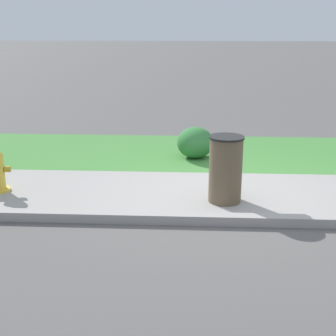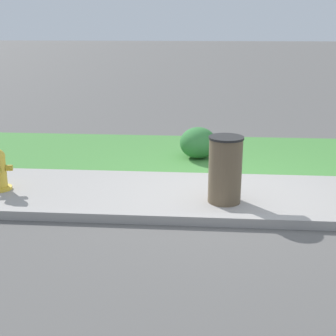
{
  "view_description": "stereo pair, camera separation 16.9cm",
  "coord_description": "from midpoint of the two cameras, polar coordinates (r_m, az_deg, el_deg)",
  "views": [
    {
      "loc": [
        -0.45,
        -6.32,
        2.35
      ],
      "look_at": [
        -0.79,
        -0.06,
        0.4
      ],
      "focal_mm": 50.0,
      "sensor_mm": 36.0,
      "label": 1
    },
    {
      "loc": [
        -0.28,
        -6.31,
        2.35
      ],
      "look_at": [
        -0.79,
        -0.06,
        0.4
      ],
      "focal_mm": 50.0,
      "sensor_mm": 36.0,
      "label": 2
    }
  ],
  "objects": [
    {
      "name": "sidewalk_pavement",
      "position": [
        6.74,
        7.47,
        -3.21
      ],
      "size": [
        18.0,
        1.93,
        0.01
      ],
      "primitive_type": "cube",
      "color": "#9E9993",
      "rests_on": "ground"
    },
    {
      "name": "ground_plane",
      "position": [
        6.75,
        7.47,
        -3.25
      ],
      "size": [
        120.0,
        120.0,
        0.0
      ],
      "primitive_type": "plane",
      "color": "#5B5956"
    },
    {
      "name": "grass_verge",
      "position": [
        8.91,
        6.82,
        1.89
      ],
      "size": [
        18.0,
        2.62,
        0.01
      ],
      "primitive_type": "cube",
      "color": "#47893D",
      "rests_on": "ground"
    },
    {
      "name": "trash_bin",
      "position": [
        6.32,
        7.74,
        -0.24
      ],
      "size": [
        0.47,
        0.47,
        0.92
      ],
      "color": "brown",
      "rests_on": "ground"
    },
    {
      "name": "street_curb",
      "position": [
        5.75,
        7.95,
        -6.33
      ],
      "size": [
        18.0,
        0.16,
        0.12
      ],
      "primitive_type": "cube",
      "color": "#9E9993",
      "rests_on": "ground"
    },
    {
      "name": "shrub_bush_mid_verge",
      "position": [
        8.46,
        4.26,
        3.09
      ],
      "size": [
        0.66,
        0.66,
        0.56
      ],
      "color": "#337538",
      "rests_on": "ground"
    }
  ]
}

